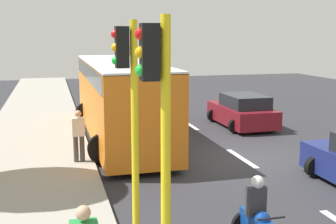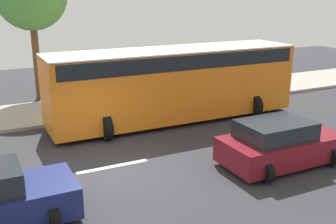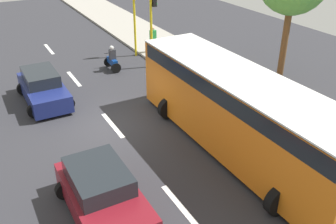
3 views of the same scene
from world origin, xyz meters
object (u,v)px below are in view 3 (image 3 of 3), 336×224
car_maroon (102,194)px  pedestrian_by_tree (153,38)px  motorcycle (112,60)px  city_bus (239,108)px  traffic_light_corner (152,19)px  pedestrian_near_signal (222,84)px  traffic_light_midblock (136,11)px  car_dark_blue (43,88)px

car_maroon → pedestrian_by_tree: (8.13, 12.65, 0.35)m
motorcycle → pedestrian_by_tree: 3.74m
pedestrian_by_tree → motorcycle: bearing=-157.7°
car_maroon → city_bus: size_ratio=0.37×
city_bus → traffic_light_corner: 9.83m
pedestrian_near_signal → traffic_light_corner: (-0.63, 6.10, 1.87)m
motorcycle → pedestrian_near_signal: size_ratio=0.91×
motorcycle → traffic_light_midblock: bearing=35.2°
traffic_light_corner → traffic_light_midblock: size_ratio=1.00×
city_bus → traffic_light_midblock: size_ratio=2.44×
car_maroon → car_dark_blue: same height
motorcycle → pedestrian_near_signal: (3.03, -6.77, 0.42)m
car_dark_blue → pedestrian_near_signal: 8.77m
car_dark_blue → pedestrian_near_signal: (7.55, -4.45, 0.35)m
city_bus → motorcycle: city_bus is taller
city_bus → pedestrian_by_tree: city_bus is taller
car_dark_blue → motorcycle: motorcycle is taller
car_maroon → traffic_light_midblock: size_ratio=0.90×
traffic_light_midblock → car_dark_blue: bearing=-149.9°
car_dark_blue → traffic_light_corner: 7.45m
city_bus → traffic_light_midblock: 12.16m
car_dark_blue → traffic_light_corner: bearing=13.4°
traffic_light_corner → motorcycle: bearing=164.4°
pedestrian_near_signal → traffic_light_midblock: bearing=94.3°
car_maroon → car_dark_blue: (0.17, 8.91, -0.00)m
traffic_light_corner → pedestrian_by_tree: bearing=63.3°
pedestrian_near_signal → traffic_light_corner: bearing=95.9°
motorcycle → pedestrian_near_signal: pedestrian_near_signal is taller
car_dark_blue → motorcycle: 5.08m
city_bus → traffic_light_midblock: (1.24, 12.05, 1.08)m
city_bus → traffic_light_corner: (1.24, 9.69, 1.08)m
car_maroon → car_dark_blue: bearing=88.9°
pedestrian_by_tree → traffic_light_midblock: 2.16m
traffic_light_corner → traffic_light_midblock: same height
car_dark_blue → traffic_light_midblock: 8.30m
traffic_light_midblock → traffic_light_corner: bearing=-90.0°
city_bus → pedestrian_near_signal: 4.12m
traffic_light_corner → traffic_light_midblock: bearing=90.0°
car_dark_blue → traffic_light_corner: traffic_light_corner is taller
car_maroon → city_bus: bearing=8.5°
city_bus → motorcycle: 10.49m
car_dark_blue → motorcycle: (4.52, 2.32, -0.07)m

